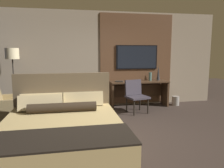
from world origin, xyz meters
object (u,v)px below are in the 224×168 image
(vase_short, at_px, (150,76))
(book, at_px, (119,81))
(waste_bin, at_px, (175,101))
(bed, at_px, (62,133))
(vase_tall, at_px, (158,73))
(desk_chair, at_px, (135,93))
(armchair_by_window, at_px, (11,109))
(tv, at_px, (137,57))
(floor_lamp, at_px, (12,59))
(desk, at_px, (138,89))

(vase_short, distance_m, book, 1.01)
(waste_bin, bearing_deg, bed, -142.24)
(vase_tall, xyz_separation_m, book, (-1.26, -0.14, -0.21))
(desk_chair, height_order, vase_short, vase_short)
(desk_chair, relative_size, armchair_by_window, 0.93)
(tv, xyz_separation_m, vase_short, (0.38, -0.15, -0.58))
(desk_chair, relative_size, floor_lamp, 0.51)
(bed, bearing_deg, vase_short, 47.20)
(tv, bearing_deg, bed, -126.70)
(bed, xyz_separation_m, floor_lamp, (-1.28, 2.57, 1.11))
(desk_chair, relative_size, waste_bin, 3.12)
(tv, height_order, armchair_by_window, tv)
(floor_lamp, relative_size, waste_bin, 6.16)
(desk, xyz_separation_m, tv, (0.00, 0.21, 0.95))
(bed, bearing_deg, vase_tall, 44.45)
(desk_chair, xyz_separation_m, waste_bin, (1.44, 0.48, -0.37))
(armchair_by_window, relative_size, book, 3.61)
(desk_chair, xyz_separation_m, floor_lamp, (-3.17, 0.47, 0.93))
(tv, bearing_deg, floor_lamp, -174.37)
(desk_chair, xyz_separation_m, vase_short, (0.67, 0.66, 0.37))
(tv, xyz_separation_m, book, (-0.61, -0.29, -0.69))
(vase_short, bearing_deg, desk, -171.19)
(vase_short, bearing_deg, book, -172.20)
(bed, height_order, book, bed)
(bed, bearing_deg, desk_chair, 48.05)
(vase_tall, bearing_deg, bed, -135.55)
(bed, bearing_deg, floor_lamp, 116.51)
(desk_chair, bearing_deg, desk, 51.02)
(tv, xyz_separation_m, floor_lamp, (-3.46, -0.34, -0.02))
(tv, distance_m, waste_bin, 1.79)
(armchair_by_window, bearing_deg, vase_short, -85.86)
(floor_lamp, bearing_deg, tv, 5.63)
(floor_lamp, xyz_separation_m, vase_tall, (4.10, 0.19, -0.46))
(vase_tall, height_order, book, vase_tall)
(bed, bearing_deg, waste_bin, 37.76)
(desk, relative_size, book, 6.68)
(desk, relative_size, desk_chair, 1.98)
(desk, height_order, vase_short, vase_short)
(desk, bearing_deg, book, -172.83)
(vase_tall, bearing_deg, floor_lamp, -177.34)
(tv, bearing_deg, desk, -90.00)
(desk, xyz_separation_m, floor_lamp, (-3.46, -0.13, 0.93))
(floor_lamp, distance_m, book, 2.92)
(armchair_by_window, height_order, floor_lamp, floor_lamp)
(tv, relative_size, vase_tall, 2.86)
(bed, xyz_separation_m, vase_short, (2.56, 2.76, 0.56))
(tv, bearing_deg, book, -154.57)
(vase_short, bearing_deg, desk_chair, -135.36)
(floor_lamp, bearing_deg, desk, 2.10)
(bed, xyz_separation_m, desk, (2.17, 2.70, 0.18))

